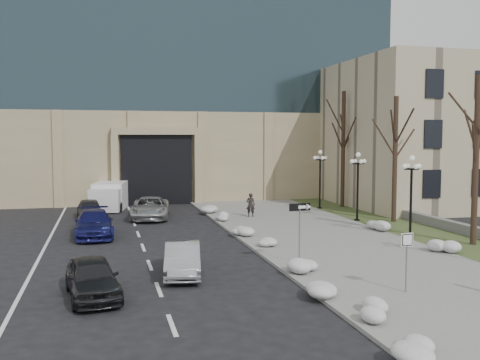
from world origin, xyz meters
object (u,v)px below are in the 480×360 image
at_px(keep_sign, 407,250).
at_px(lamppost_c, 358,177).
at_px(car_d, 150,208).
at_px(car_e, 90,209).
at_px(car_c, 94,224).
at_px(car_b, 183,259).
at_px(pedestrian, 251,205).
at_px(lamppost_d, 320,171).
at_px(lamppost_b, 411,185).
at_px(car_a, 92,278).
at_px(one_way_sign, 303,214).
at_px(box_truck, 111,196).

distance_m(keep_sign, lamppost_c, 17.16).
bearing_deg(keep_sign, car_d, 106.41).
height_order(car_d, car_e, car_d).
height_order(car_c, car_d, car_d).
height_order(car_b, keep_sign, keep_sign).
height_order(pedestrian, lamppost_d, lamppost_d).
xyz_separation_m(lamppost_b, lamppost_c, (0.00, 6.50, 0.00)).
relative_size(car_a, car_b, 1.03).
relative_size(car_e, one_way_sign, 1.46).
relative_size(box_truck, lamppost_b, 1.49).
distance_m(car_a, lamppost_c, 21.95).
bearing_deg(car_a, pedestrian, 50.05).
xyz_separation_m(car_e, lamppost_c, (17.72, -5.98, 2.37)).
bearing_deg(car_c, lamppost_c, 2.12).
xyz_separation_m(pedestrian, one_way_sign, (-1.51, -14.21, 1.38)).
bearing_deg(keep_sign, car_b, 143.97).
bearing_deg(car_b, lamppost_d, 60.86).
height_order(one_way_sign, lamppost_d, lamppost_d).
height_order(car_a, pedestrian, pedestrian).
bearing_deg(lamppost_d, pedestrian, -154.81).
bearing_deg(car_e, lamppost_b, -39.98).
distance_m(box_truck, lamppost_c, 19.92).
relative_size(one_way_sign, lamppost_c, 0.60).
height_order(box_truck, keep_sign, keep_sign).
xyz_separation_m(car_b, car_c, (-3.72, 10.02, 0.08)).
xyz_separation_m(car_e, pedestrian, (11.10, -2.59, 0.26)).
distance_m(car_d, keep_sign, 22.31).
distance_m(box_truck, lamppost_b, 24.25).
bearing_deg(car_b, car_a, -138.86).
height_order(car_c, lamppost_d, lamppost_d).
xyz_separation_m(car_b, one_way_sign, (5.49, 0.31, 1.66)).
bearing_deg(lamppost_c, lamppost_d, 90.00).
bearing_deg(lamppost_d, lamppost_c, -90.00).
bearing_deg(car_c, one_way_sign, -48.06).
relative_size(car_c, lamppost_d, 1.10).
bearing_deg(car_e, keep_sign, -66.95).
height_order(car_a, car_e, car_a).
relative_size(car_c, lamppost_c, 1.10).
relative_size(car_a, car_e, 1.02).
relative_size(car_c, lamppost_b, 1.10).
relative_size(car_a, car_d, 0.77).
bearing_deg(pedestrian, car_a, 75.33).
bearing_deg(car_c, lamppost_b, -18.81).
height_order(car_c, car_e, car_c).
relative_size(car_a, car_c, 0.81).
bearing_deg(car_a, keep_sign, -20.69).
height_order(pedestrian, one_way_sign, one_way_sign).
xyz_separation_m(one_way_sign, lamppost_d, (8.13, 17.32, 0.73)).
bearing_deg(car_a, lamppost_d, 41.44).
bearing_deg(keep_sign, lamppost_c, 65.92).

